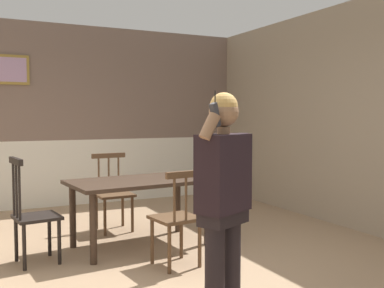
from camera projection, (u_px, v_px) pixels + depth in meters
name	position (u px, v px, depth m)	size (l,w,h in m)	color
ground_plane	(144.00, 278.00, 4.04)	(8.04, 8.04, 0.00)	#9E7F60
room_back_partition	(64.00, 119.00, 7.22)	(6.04, 0.17, 2.88)	#756056
dining_table	(141.00, 188.00, 4.99)	(1.59, 1.00, 0.74)	#38281E
chair_near_window	(178.00, 218.00, 4.30)	(0.46, 0.46, 0.93)	#513823
chair_by_doorway	(113.00, 193.00, 5.69)	(0.45, 0.45, 0.96)	#513823
chair_at_table_head	(33.00, 214.00, 4.39)	(0.46, 0.46, 1.04)	black
person_figure	(224.00, 191.00, 3.18)	(0.51, 0.37, 1.60)	black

